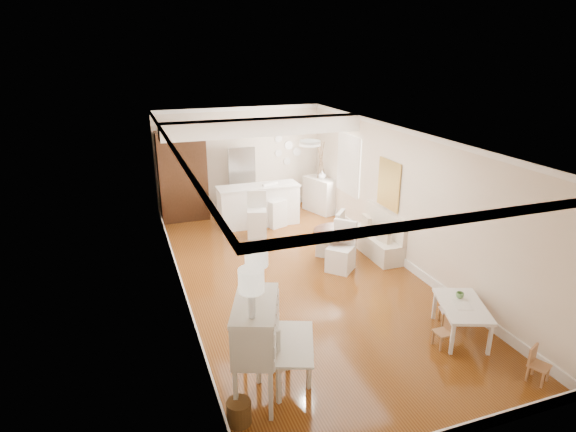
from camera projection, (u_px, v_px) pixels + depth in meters
room at (295, 175)px, 9.13m from camera, size 9.00×9.04×2.82m
secretary_bureau at (256, 349)px, 6.09m from camera, size 1.37×1.38×1.35m
gustavian_armchair at (283, 351)px, 6.28m from camera, size 0.76×0.76×1.07m
wicker_basket at (239, 412)px, 5.77m from camera, size 0.40×0.40×0.30m
kids_table at (461, 320)px, 7.48m from camera, size 1.01×1.26×0.55m
kids_chair_a at (443, 332)px, 7.21m from camera, size 0.24×0.24×0.50m
kids_chair_b at (448, 310)px, 7.81m from camera, size 0.31×0.31×0.51m
kids_chair_c at (539, 365)px, 6.45m from camera, size 0.33×0.33×0.51m
banquette at (376, 233)px, 10.40m from camera, size 0.52×1.60×0.98m
dining_table at (337, 246)px, 10.09m from camera, size 1.24×1.24×0.68m
slip_chair_near at (341, 247)px, 9.61m from camera, size 0.69×0.69×1.01m
slip_chair_far at (330, 233)px, 10.35m from camera, size 0.69×0.69×1.01m
breakfast_counter at (259, 205)px, 12.10m from camera, size 2.05×0.65×1.03m
bar_stool_left at (257, 215)px, 11.26m from camera, size 0.55×0.55×1.11m
bar_stool_right at (275, 205)px, 12.01m from camera, size 0.56×0.56×1.09m
pantry_cabinet at (182, 176)px, 12.31m from camera, size 1.20×0.60×2.30m
fridge at (254, 179)px, 12.97m from camera, size 0.75×0.65×1.80m
sideboard at (320, 195)px, 13.09m from camera, size 0.73×1.07×0.94m
pencil_cup at (460, 295)px, 7.57m from camera, size 0.16×0.16×0.10m
branch_vase at (322, 175)px, 12.88m from camera, size 0.28×0.28×0.22m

